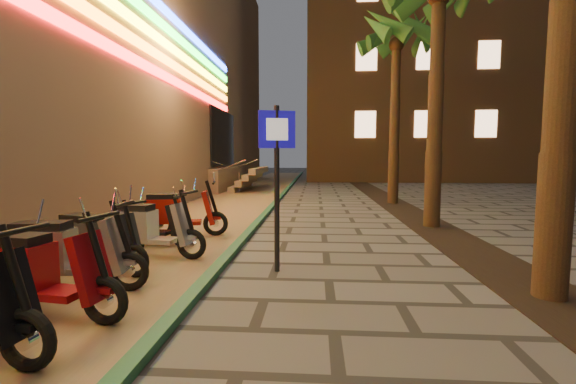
# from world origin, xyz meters

# --- Properties ---
(ground) EXTENTS (120.00, 120.00, 0.00)m
(ground) POSITION_xyz_m (0.00, 0.00, 0.00)
(ground) COLOR #474442
(ground) RESTS_ON ground
(parking_strip) EXTENTS (3.40, 60.00, 0.01)m
(parking_strip) POSITION_xyz_m (-2.60, 10.00, 0.01)
(parking_strip) COLOR #8C7251
(parking_strip) RESTS_ON ground
(green_curb) EXTENTS (0.18, 60.00, 0.10)m
(green_curb) POSITION_xyz_m (-0.90, 10.00, 0.05)
(green_curb) COLOR #225D3C
(green_curb) RESTS_ON ground
(planting_strip) EXTENTS (1.20, 40.00, 0.02)m
(planting_strip) POSITION_xyz_m (3.60, 5.00, 0.01)
(planting_strip) COLOR black
(planting_strip) RESTS_ON ground
(apartment_block) EXTENTS (18.00, 16.06, 25.00)m
(apartment_block) POSITION_xyz_m (9.00, 32.00, 12.50)
(apartment_block) COLOR brown
(apartment_block) RESTS_ON ground
(palm_d) EXTENTS (2.97, 3.02, 7.16)m
(palm_d) POSITION_xyz_m (3.60, 12.00, 5.94)
(palm_d) COLOR #472D19
(palm_d) RESTS_ON ground
(pedestrian_sign) EXTENTS (0.55, 0.18, 2.56)m
(pedestrian_sign) POSITION_xyz_m (0.04, 2.90, 1.66)
(pedestrian_sign) COLOR black
(pedestrian_sign) RESTS_ON ground
(scooter_6) EXTENTS (1.74, 0.69, 1.22)m
(scooter_6) POSITION_xyz_m (-2.40, 0.94, 0.53)
(scooter_6) COLOR black
(scooter_6) RESTS_ON ground
(scooter_7) EXTENTS (1.75, 0.66, 1.23)m
(scooter_7) POSITION_xyz_m (-2.66, 1.76, 0.53)
(scooter_7) COLOR black
(scooter_7) RESTS_ON ground
(scooter_8) EXTENTS (1.63, 0.87, 1.16)m
(scooter_8) POSITION_xyz_m (-2.77, 2.66, 0.50)
(scooter_8) COLOR black
(scooter_8) RESTS_ON ground
(scooter_9) EXTENTS (1.75, 0.69, 1.23)m
(scooter_9) POSITION_xyz_m (-2.33, 3.58, 0.53)
(scooter_9) COLOR black
(scooter_9) RESTS_ON ground
(scooter_10) EXTENTS (1.51, 0.61, 1.06)m
(scooter_10) POSITION_xyz_m (-2.72, 4.48, 0.46)
(scooter_10) COLOR black
(scooter_10) RESTS_ON ground
(scooter_11) EXTENTS (1.80, 0.82, 1.26)m
(scooter_11) POSITION_xyz_m (-2.45, 5.32, 0.55)
(scooter_11) COLOR black
(scooter_11) RESTS_ON ground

